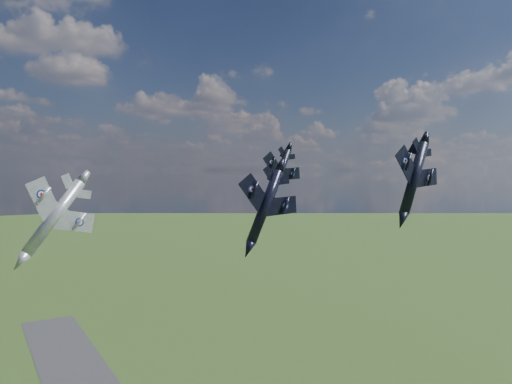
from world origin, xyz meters
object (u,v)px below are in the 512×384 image
jet_lead_navy (265,206)px  jet_left_silver (54,217)px  jet_high_navy (280,174)px  jet_right_navy (414,178)px

jet_lead_navy → jet_left_silver: jet_left_silver is taller
jet_high_navy → jet_left_silver: jet_high_navy is taller
jet_right_navy → jet_left_silver: (-43.79, 23.51, -5.35)m
jet_lead_navy → jet_left_silver: 28.98m
jet_lead_navy → jet_right_navy: (18.03, -10.32, 3.96)m
jet_lead_navy → jet_right_navy: bearing=-28.7°
jet_right_navy → jet_left_silver: size_ratio=0.88×
jet_lead_navy → jet_high_navy: bearing=53.1°
jet_high_navy → jet_left_silver: bearing=-176.6°
jet_high_navy → jet_left_silver: 39.80m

